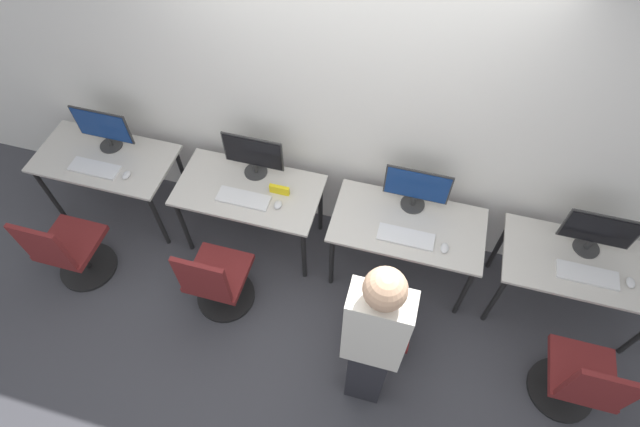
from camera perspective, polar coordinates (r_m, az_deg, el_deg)
The scene contains 24 objects.
ground_plane at distance 4.32m, azimuth -0.43°, elevation -7.96°, with size 20.00×20.00×0.00m, color #3D3D42.
wall_back at distance 3.65m, azimuth 2.61°, elevation 12.62°, with size 12.00×0.05×2.80m.
desk_far_left at distance 4.63m, azimuth -23.19°, elevation 5.22°, with size 1.16×0.61×0.71m.
monitor_far_left at distance 4.51m, azimuth -23.54°, elevation 8.95°, with size 0.49×0.19×0.39m.
keyboard_far_left at distance 4.51m, azimuth -24.36°, elevation 4.73°, with size 0.42×0.15×0.02m.
mouse_far_left at distance 4.35m, azimuth -21.25°, elevation 4.12°, with size 0.06×0.09×0.03m.
office_chair_far_left at distance 4.54m, azimuth -26.67°, elevation -3.93°, with size 0.48×0.48×0.87m.
desk_left at distance 4.09m, azimuth -8.07°, elevation 2.04°, with size 1.16×0.61×0.71m.
monitor_left at distance 3.98m, azimuth -7.63°, elevation 6.68°, with size 0.49×0.19×0.39m.
keyboard_left at distance 3.96m, azimuth -8.74°, elevation 1.71°, with size 0.42×0.15×0.02m.
mouse_left at distance 3.88m, azimuth -4.82°, elevation 1.02°, with size 0.06×0.09×0.03m.
office_chair_left at distance 4.01m, azimuth -11.67°, elevation -7.70°, with size 0.48×0.48×0.87m.
desk_right at distance 3.90m, azimuth 9.89°, elevation -1.91°, with size 1.16×0.61×0.71m.
monitor_right at distance 3.79m, azimuth 10.99°, elevation 2.91°, with size 0.49×0.19×0.39m.
keyboard_right at distance 3.76m, azimuth 9.78°, elevation -2.66°, with size 0.42×0.15×0.02m.
mouse_right at distance 3.76m, azimuth 14.05°, elevation -3.86°, with size 0.06×0.09×0.03m.
office_chair_right at distance 3.79m, azimuth 6.90°, elevation -12.71°, with size 0.48×0.48×0.87m.
person_right at distance 3.09m, azimuth 6.12°, elevation -14.23°, with size 0.36×0.23×1.74m.
desk_far_right at distance 4.14m, azimuth 27.71°, elevation -5.63°, with size 1.16×0.61×0.71m.
monitor_far_right at distance 4.00m, azimuth 29.22°, elevation -1.87°, with size 0.49×0.19×0.39m.
keyboard_far_right at distance 4.01m, azimuth 28.25°, elevation -6.20°, with size 0.42×0.15×0.02m.
mouse_far_right at distance 4.12m, azimuth 31.96°, elevation -6.71°, with size 0.06×0.09×0.03m.
office_chair_far_right at distance 4.04m, azimuth 27.47°, elevation -16.78°, with size 0.48×0.48×0.87m.
placard_left at distance 3.94m, azimuth -4.66°, elevation 2.72°, with size 0.16×0.03×0.08m.
Camera 1 is at (0.56, -1.94, 3.82)m, focal length 28.00 mm.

